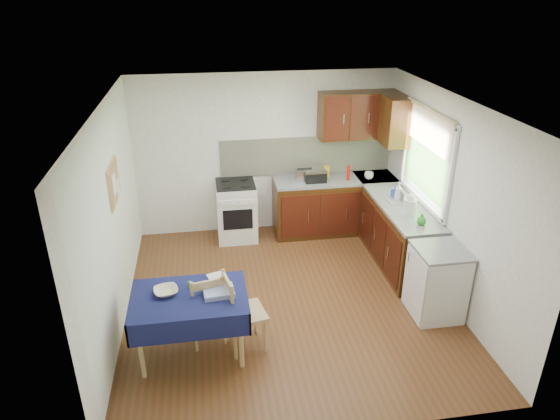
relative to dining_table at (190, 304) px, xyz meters
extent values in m
plane|color=#4D3214|center=(1.18, 0.81, -0.62)|extent=(4.20, 4.20, 0.00)
cube|color=white|center=(1.18, 0.81, 1.88)|extent=(4.00, 4.20, 0.02)
cube|color=silver|center=(1.18, 2.91, 0.63)|extent=(4.00, 0.02, 2.50)
cube|color=silver|center=(1.18, -1.29, 0.63)|extent=(4.00, 0.02, 2.50)
cube|color=white|center=(-0.82, 0.81, 0.63)|extent=(0.02, 4.20, 2.50)
cube|color=silver|center=(3.18, 0.81, 0.63)|extent=(0.02, 4.20, 2.50)
cube|color=black|center=(2.23, 2.61, -0.19)|extent=(1.90, 0.60, 0.86)
cube|color=black|center=(2.88, 1.46, -0.19)|extent=(0.60, 1.70, 0.86)
cube|color=slate|center=(2.23, 2.61, 0.26)|extent=(1.90, 0.60, 0.04)
cube|color=slate|center=(2.88, 1.46, 0.26)|extent=(0.60, 1.70, 0.04)
cube|color=slate|center=(2.88, 2.61, 0.26)|extent=(0.60, 0.60, 0.04)
cube|color=beige|center=(1.83, 2.89, 0.58)|extent=(2.70, 0.02, 0.60)
cube|color=black|center=(2.58, 2.73, 1.23)|extent=(1.20, 0.35, 0.70)
cube|color=black|center=(3.01, 2.31, 1.23)|extent=(0.35, 0.50, 0.70)
cube|color=silver|center=(0.68, 2.61, -0.17)|extent=(0.60, 0.60, 0.90)
cube|color=black|center=(0.68, 2.61, 0.28)|extent=(0.58, 0.58, 0.02)
cube|color=black|center=(0.68, 2.30, -0.17)|extent=(0.44, 0.01, 0.32)
cube|color=#345C26|center=(3.17, 1.51, 0.88)|extent=(0.01, 1.40, 0.85)
cube|color=silver|center=(3.15, 1.51, 1.53)|extent=(0.04, 1.48, 0.06)
cube|color=silver|center=(3.15, 1.51, 0.33)|extent=(0.04, 1.48, 0.06)
cube|color=#C7AD8A|center=(3.14, 1.51, 1.31)|extent=(0.02, 1.36, 0.44)
cube|color=silver|center=(2.88, 0.26, -0.20)|extent=(0.55, 0.58, 0.85)
cube|color=slate|center=(2.88, 0.26, 0.25)|extent=(0.58, 0.60, 0.03)
cube|color=tan|center=(-0.79, 1.11, 0.98)|extent=(0.02, 0.62, 0.47)
cube|color=#AB7848|center=(-0.78, 1.11, 0.98)|extent=(0.01, 0.56, 0.41)
cube|color=white|center=(-0.77, 1.03, 1.00)|extent=(0.00, 0.18, 0.24)
cube|color=white|center=(-0.77, 1.23, 0.88)|extent=(0.00, 0.15, 0.20)
cube|color=#0D1437|center=(0.00, 0.00, 0.09)|extent=(1.17, 0.78, 0.03)
cube|color=#0D1437|center=(0.00, -0.40, -0.03)|extent=(1.21, 0.02, 0.26)
cube|color=#0D1437|center=(0.00, 0.40, -0.03)|extent=(1.21, 0.02, 0.26)
cube|color=#0D1437|center=(-0.59, 0.00, -0.03)|extent=(0.02, 0.82, 0.26)
cube|color=#0D1437|center=(0.59, 0.00, -0.03)|extent=(0.02, 0.82, 0.26)
cylinder|color=tan|center=(-0.50, -0.31, -0.27)|extent=(0.05, 0.05, 0.70)
cylinder|color=tan|center=(0.50, -0.31, -0.27)|extent=(0.05, 0.05, 0.70)
cylinder|color=tan|center=(-0.50, 0.31, -0.27)|extent=(0.05, 0.05, 0.70)
cylinder|color=tan|center=(0.50, 0.31, -0.27)|extent=(0.05, 0.05, 0.70)
cube|color=tan|center=(0.16, 0.20, -0.20)|extent=(0.47, 0.47, 0.04)
cube|color=tan|center=(0.19, 0.03, 0.13)|extent=(0.35, 0.10, 0.28)
cylinder|color=tan|center=(0.28, 0.39, -0.41)|extent=(0.03, 0.03, 0.42)
cylinder|color=tan|center=(-0.03, 0.32, -0.41)|extent=(0.03, 0.03, 0.42)
cylinder|color=tan|center=(0.35, 0.08, -0.41)|extent=(0.03, 0.03, 0.42)
cylinder|color=tan|center=(0.03, 0.01, -0.41)|extent=(0.03, 0.03, 0.42)
cube|color=tan|center=(0.58, 0.00, -0.18)|extent=(0.49, 0.49, 0.04)
cube|color=tan|center=(0.40, -0.03, 0.16)|extent=(0.10, 0.37, 0.30)
cylinder|color=tan|center=(0.77, -0.12, -0.40)|extent=(0.04, 0.04, 0.44)
cylinder|color=tan|center=(0.71, 0.20, -0.40)|extent=(0.04, 0.04, 0.44)
cylinder|color=tan|center=(0.45, -0.19, -0.40)|extent=(0.04, 0.04, 0.44)
cylinder|color=tan|center=(0.38, 0.13, -0.40)|extent=(0.04, 0.04, 0.44)
cube|color=silver|center=(1.74, 2.59, 0.37)|extent=(0.27, 0.16, 0.18)
cube|color=black|center=(1.74, 2.59, 0.47)|extent=(0.23, 0.02, 0.02)
cube|color=black|center=(1.90, 2.56, 0.35)|extent=(0.32, 0.28, 0.15)
cube|color=silver|center=(1.90, 2.56, 0.45)|extent=(0.32, 0.28, 0.03)
cylinder|color=#AE160D|center=(2.41, 2.50, 0.39)|extent=(0.05, 0.05, 0.23)
cube|color=gold|center=(2.09, 2.71, 0.36)|extent=(0.15, 0.13, 0.17)
cube|color=#949499|center=(2.92, 1.62, 0.29)|extent=(0.39, 0.30, 0.02)
cylinder|color=silver|center=(2.92, 1.62, 0.37)|extent=(0.05, 0.18, 0.18)
cylinder|color=silver|center=(2.85, 1.18, 0.39)|extent=(0.18, 0.18, 0.22)
sphere|color=silver|center=(2.85, 1.18, 0.52)|extent=(0.11, 0.11, 0.11)
imported|color=white|center=(2.74, 2.50, 0.33)|extent=(0.16, 0.16, 0.11)
imported|color=silver|center=(2.88, 1.63, 0.41)|extent=(0.15, 0.15, 0.27)
imported|color=#1F41B7|center=(2.86, 1.72, 0.37)|extent=(0.10, 0.10, 0.19)
imported|color=#2D9227|center=(2.89, 0.87, 0.35)|extent=(0.17, 0.17, 0.15)
imported|color=beige|center=(-0.23, 0.08, 0.14)|extent=(0.30, 0.30, 0.06)
imported|color=white|center=(0.22, 0.25, 0.11)|extent=(0.24, 0.28, 0.02)
cylinder|color=#268B28|center=(0.01, 0.15, 0.14)|extent=(0.04, 0.04, 0.08)
cube|color=#283D95|center=(0.31, -0.01, 0.13)|extent=(0.33, 0.27, 0.06)
camera|label=1|loc=(0.26, -4.40, 3.08)|focal=32.00mm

